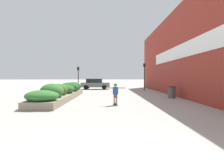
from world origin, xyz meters
TOP-DOWN VIEW (x-y plane):
  - building_wall_right at (6.43, 13.83)m, footprint 0.67×35.73m
  - planter_box at (-3.93, 12.69)m, footprint 1.97×11.43m
  - skateboard at (0.36, 9.23)m, footprint 0.27×0.73m
  - skateboarder at (0.36, 9.23)m, footprint 1.23×0.23m
  - trash_bin at (5.33, 13.42)m, footprint 0.65×0.65m
  - car_leftmost at (11.17, 26.01)m, footprint 4.04×2.07m
  - car_center_left at (-2.18, 26.16)m, footprint 4.25×1.96m
  - traffic_light_left at (-4.15, 22.61)m, footprint 0.28×0.30m
  - traffic_light_right at (4.61, 22.89)m, footprint 0.28×0.30m

SIDE VIEW (x-z plane):
  - skateboard at x=0.36m, z-range 0.02..0.12m
  - trash_bin at x=5.33m, z-range 0.00..1.01m
  - planter_box at x=-3.93m, z-range -0.11..1.28m
  - car_leftmost at x=11.17m, z-range 0.04..1.51m
  - car_center_left at x=-2.18m, z-range 0.04..1.61m
  - skateboarder at x=0.36m, z-range 0.23..1.55m
  - traffic_light_left at x=-4.15m, z-range 0.60..3.78m
  - traffic_light_right at x=4.61m, z-range 0.65..4.29m
  - building_wall_right at x=6.43m, z-range 0.00..8.27m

